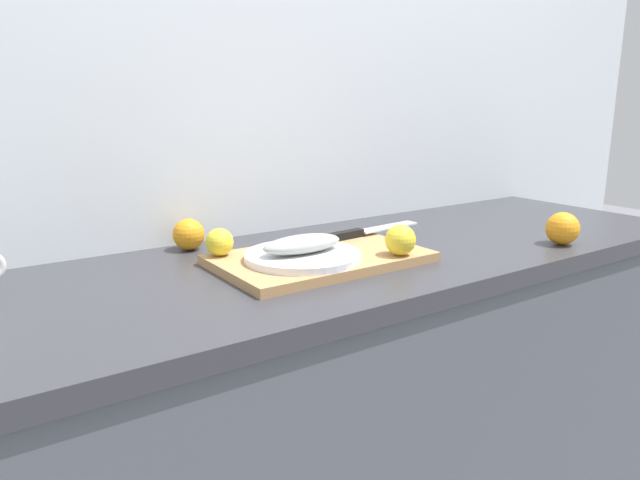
# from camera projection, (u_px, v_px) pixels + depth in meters

# --- Properties ---
(back_wall) EXTENTS (3.20, 0.05, 2.50)m
(back_wall) POSITION_uv_depth(u_px,v_px,m) (261.00, 94.00, 1.47)
(back_wall) COLOR silver
(back_wall) RESTS_ON ground_plane
(kitchen_counter) EXTENTS (2.00, 0.60, 0.90)m
(kitchen_counter) POSITION_uv_depth(u_px,v_px,m) (335.00, 437.00, 1.40)
(kitchen_counter) COLOR #4C5159
(kitchen_counter) RESTS_ON ground_plane
(cutting_board) EXTENTS (0.44, 0.27, 0.02)m
(cutting_board) POSITION_uv_depth(u_px,v_px,m) (320.00, 258.00, 1.24)
(cutting_board) COLOR tan
(cutting_board) RESTS_ON kitchen_counter
(white_plate) EXTENTS (0.24, 0.24, 0.01)m
(white_plate) POSITION_uv_depth(u_px,v_px,m) (302.00, 256.00, 1.19)
(white_plate) COLOR white
(white_plate) RESTS_ON cutting_board
(fish_fillet) EXTENTS (0.18, 0.08, 0.04)m
(fish_fillet) POSITION_uv_depth(u_px,v_px,m) (302.00, 244.00, 1.19)
(fish_fillet) COLOR #999E99
(fish_fillet) RESTS_ON white_plate
(chef_knife) EXTENTS (0.29, 0.05, 0.02)m
(chef_knife) POSITION_uv_depth(u_px,v_px,m) (360.00, 232.00, 1.40)
(chef_knife) COLOR silver
(chef_knife) RESTS_ON cutting_board
(lemon_0) EXTENTS (0.06, 0.06, 0.06)m
(lemon_0) POSITION_uv_depth(u_px,v_px,m) (219.00, 242.00, 1.22)
(lemon_0) COLOR yellow
(lemon_0) RESTS_ON cutting_board
(lemon_1) EXTENTS (0.07, 0.07, 0.07)m
(lemon_1) POSITION_uv_depth(u_px,v_px,m) (400.00, 240.00, 1.22)
(lemon_1) COLOR yellow
(lemon_1) RESTS_ON cutting_board
(orange_0) EXTENTS (0.08, 0.08, 0.08)m
(orange_0) POSITION_uv_depth(u_px,v_px,m) (563.00, 229.00, 1.39)
(orange_0) COLOR orange
(orange_0) RESTS_ON kitchen_counter
(orange_1) EXTENTS (0.07, 0.07, 0.07)m
(orange_1) POSITION_uv_depth(u_px,v_px,m) (189.00, 234.00, 1.34)
(orange_1) COLOR orange
(orange_1) RESTS_ON kitchen_counter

